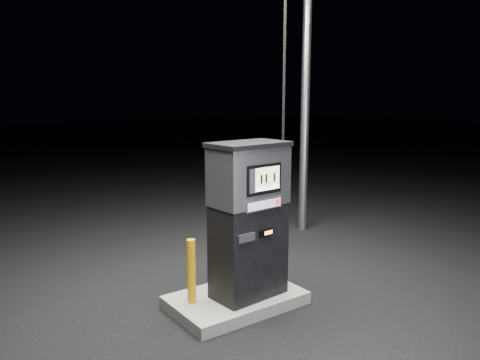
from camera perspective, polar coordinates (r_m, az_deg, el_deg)
ground at (r=6.02m, az=-0.50°, el=-15.05°), size 80.00×80.00×0.00m
pump_island at (r=5.99m, az=-0.51°, el=-14.40°), size 1.60×1.00×0.15m
fuel_dispenser at (r=5.63m, az=1.10°, el=-4.72°), size 1.06×0.63×3.92m
bollard_left at (r=5.64m, az=-5.94°, el=-10.99°), size 0.11×0.11×0.77m
bollard_right at (r=6.27m, az=2.61°, el=-8.69°), size 0.11×0.11×0.78m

